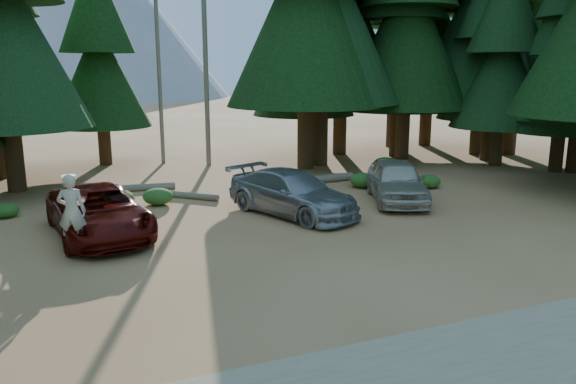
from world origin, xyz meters
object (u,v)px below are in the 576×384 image
Objects in this scene: log_mid at (184,195)px; log_right at (298,181)px; red_pickup at (99,212)px; silver_minivan_right at (397,181)px; silver_minivan_center at (292,193)px; frisbee_player at (72,211)px; log_left at (126,188)px.

log_right is (4.92, 0.44, 0.05)m from log_mid.
red_pickup is 10.46m from silver_minivan_right.
red_pickup is 5.11m from log_mid.
log_mid is at bearing 176.66° from silver_minivan_right.
frisbee_player is (-6.95, -1.98, 0.54)m from silver_minivan_center.
silver_minivan_right is at bearing -18.85° from silver_minivan_center.
silver_minivan_right is 11.44m from frisbee_player.
red_pickup is 1.78× the size of log_mid.
log_left is at bearing -87.02° from frisbee_player.
log_mid is at bearing -179.16° from log_right.
silver_minivan_center is 1.72× the size of log_mid.
log_mid is (4.07, 5.72, -1.15)m from frisbee_player.
frisbee_player is at bearing -145.99° from silver_minivan_right.
log_left is 6.99m from log_right.
silver_minivan_right is 7.99m from log_mid.
log_left is 1.33× the size of log_mid.
red_pickup is 6.19m from silver_minivan_center.
frisbee_player is 8.08m from log_left.
silver_minivan_center reaches higher than red_pickup.
frisbee_player is at bearing -118.95° from red_pickup.
silver_minivan_center reaches higher than log_left.
silver_minivan_right is 4.58m from log_right.
frisbee_player reaches higher than log_left.
silver_minivan_right reaches higher than log_right.
red_pickup reaches higher than log_right.
silver_minivan_right is at bearing -150.15° from frisbee_player.
frisbee_player is 7.12m from log_mid.
silver_minivan_center is 4.69m from log_right.
silver_minivan_center is 4.27m from silver_minivan_right.
red_pickup is at bearing -155.31° from silver_minivan_right.
log_left is at bearing 162.99° from log_right.
red_pickup is 1.03× the size of silver_minivan_center.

